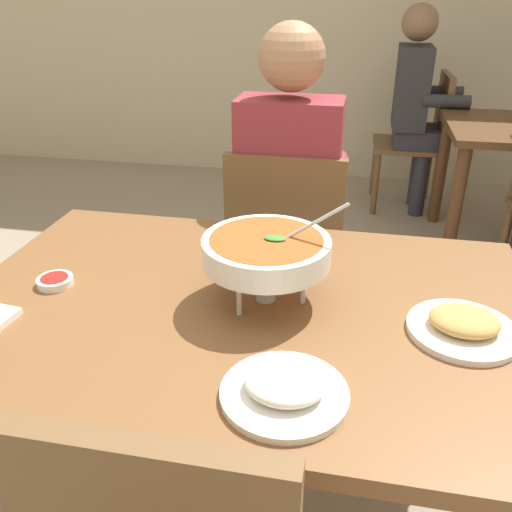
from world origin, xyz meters
name	(u,v)px	position (x,y,z in m)	size (l,w,h in m)	color
ground_plane	(246,508)	(0.00, 0.00, 0.00)	(16.00, 16.00, 0.00)	gray
dining_table_main	(244,335)	(0.00, 0.00, 0.63)	(1.39, 0.94, 0.73)	brown
chair_diner_main	(287,248)	(0.00, 0.75, 0.51)	(0.44, 0.44, 0.90)	brown
diner_main	(290,187)	(0.00, 0.79, 0.75)	(0.40, 0.45, 1.31)	#2D2D38
curry_bowl	(266,251)	(0.05, 0.03, 0.86)	(0.33, 0.30, 0.26)	silver
rice_plate	(284,388)	(0.14, -0.31, 0.75)	(0.24, 0.24, 0.06)	white
appetizer_plate	(463,325)	(0.50, -0.03, 0.75)	(0.24, 0.24, 0.06)	white
sauce_dish	(55,281)	(-0.49, -0.01, 0.74)	(0.09, 0.09, 0.02)	white
chair_bg_middle	(423,135)	(0.64, 2.63, 0.51)	(0.45, 0.45, 0.90)	brown
patron_bg_middle	(417,99)	(0.57, 2.58, 0.75)	(0.45, 0.40, 1.31)	#2D2D38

